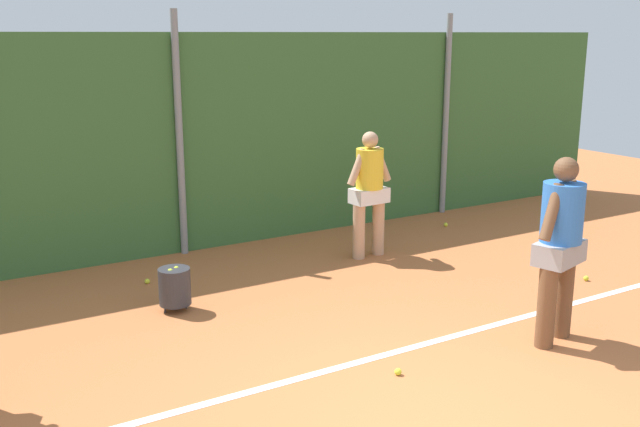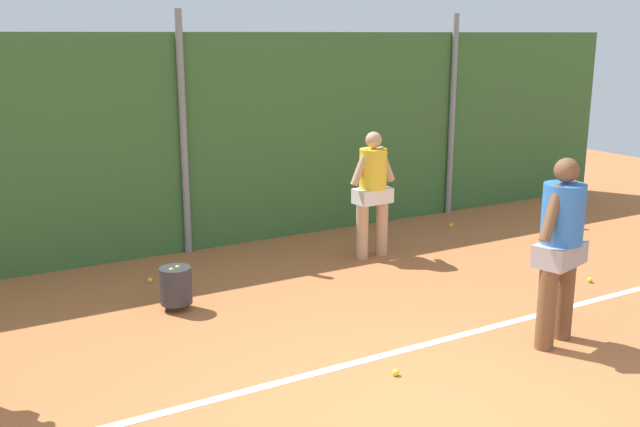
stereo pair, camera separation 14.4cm
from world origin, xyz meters
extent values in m
plane|color=#B76638|center=(0.00, 1.65, 0.00)|extent=(25.44, 25.44, 0.00)
cube|color=#386633|center=(0.00, 5.63, 1.54)|extent=(16.54, 0.25, 3.08)
cylinder|color=gray|center=(0.00, 5.45, 1.69)|extent=(0.10, 0.10, 3.38)
cylinder|color=gray|center=(4.77, 5.45, 1.69)|extent=(0.10, 0.10, 3.38)
cube|color=white|center=(0.00, 1.21, 0.00)|extent=(12.08, 0.10, 0.01)
cylinder|color=brown|center=(1.94, 0.56, 0.42)|extent=(0.19, 0.19, 0.83)
cylinder|color=brown|center=(2.30, 0.66, 0.42)|extent=(0.19, 0.19, 0.83)
cube|color=#99999E|center=(2.12, 0.61, 0.95)|extent=(0.62, 0.46, 0.22)
cylinder|color=blue|center=(2.12, 0.61, 1.35)|extent=(0.41, 0.41, 0.59)
sphere|color=brown|center=(2.12, 0.61, 1.78)|extent=(0.24, 0.24, 0.24)
cylinder|color=brown|center=(1.90, 0.55, 1.40)|extent=(0.33, 0.17, 0.56)
cylinder|color=brown|center=(2.35, 0.67, 1.40)|extent=(0.33, 0.17, 0.56)
cylinder|color=tan|center=(2.00, 3.97, 0.39)|extent=(0.17, 0.17, 0.77)
cylinder|color=tan|center=(2.34, 3.99, 0.39)|extent=(0.17, 0.17, 0.77)
cube|color=white|center=(2.17, 3.98, 0.88)|extent=(0.53, 0.33, 0.21)
cylinder|color=yellow|center=(2.17, 3.98, 1.25)|extent=(0.38, 0.38, 0.55)
sphere|color=tan|center=(2.17, 3.98, 1.65)|extent=(0.22, 0.22, 0.22)
cylinder|color=tan|center=(1.96, 3.97, 1.30)|extent=(0.31, 0.12, 0.51)
cylinder|color=tan|center=(2.39, 3.99, 1.30)|extent=(0.31, 0.12, 0.51)
cylinder|color=#2D2D33|center=(-0.89, 3.39, 0.29)|extent=(0.36, 0.36, 0.42)
cylinder|color=#2D2D33|center=(-0.76, 3.39, 0.04)|extent=(0.02, 0.02, 0.08)
cylinder|color=#2D2D33|center=(-1.01, 3.39, 0.04)|extent=(0.02, 0.02, 0.08)
cylinder|color=#2D2D33|center=(-0.89, 3.52, 0.04)|extent=(0.02, 0.02, 0.08)
sphere|color=#CCDB33|center=(-0.85, 3.42, 0.48)|extent=(0.07, 0.07, 0.07)
sphere|color=#CCDB33|center=(-0.94, 3.37, 0.48)|extent=(0.07, 0.07, 0.07)
sphere|color=#CCDB33|center=(0.31, 0.80, 0.03)|extent=(0.07, 0.07, 0.07)
sphere|color=#CCDB33|center=(-0.88, 4.44, 0.03)|extent=(0.07, 0.07, 0.07)
sphere|color=#CCDB33|center=(4.17, 4.65, 0.03)|extent=(0.07, 0.07, 0.07)
sphere|color=#CCDB33|center=(3.94, 1.68, 0.03)|extent=(0.07, 0.07, 0.07)
camera|label=1|loc=(-3.46, -4.07, 3.06)|focal=40.74mm
camera|label=2|loc=(-3.34, -4.14, 3.06)|focal=40.74mm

